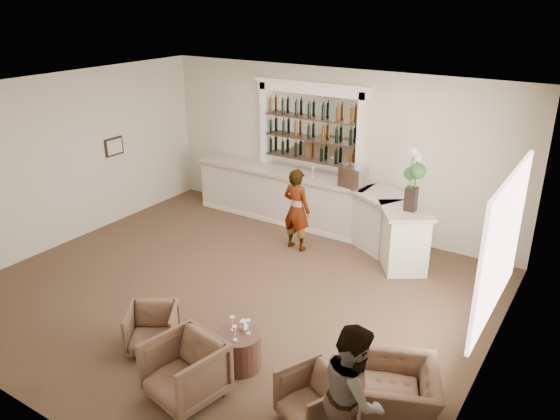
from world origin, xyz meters
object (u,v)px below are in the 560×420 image
object	(u,v)px
bar_counter	(313,204)
armchair_far	(400,394)
armchair_left	(152,328)
flower_vase	(413,176)
espresso_machine	(353,177)
armchair_right	(314,399)
sommelier	(297,210)
cocktail_table	(239,350)
armchair_center	(185,370)
guest	(353,396)

from	to	relation	value
bar_counter	armchair_far	xyz separation A→B (m)	(3.56, -4.21, -0.25)
bar_counter	armchair_left	size ratio (longest dim) A/B	8.34
bar_counter	flower_vase	size ratio (longest dim) A/B	5.15
espresso_machine	armchair_right	bearing A→B (deg)	-64.03
armchair_right	flower_vase	distance (m)	4.47
armchair_right	espresso_machine	bearing A→B (deg)	135.78
bar_counter	espresso_machine	world-z (taller)	espresso_machine
bar_counter	sommelier	size ratio (longest dim) A/B	3.54
armchair_far	espresso_machine	xyz separation A→B (m)	(-2.65, 4.16, 1.02)
cocktail_table	armchair_far	bearing A→B (deg)	7.17
sommelier	armchair_far	world-z (taller)	sommelier
armchair_center	flower_vase	distance (m)	4.99
sommelier	armchair_right	distance (m)	4.68
armchair_right	armchair_center	bearing A→B (deg)	-138.22
bar_counter	sommelier	bearing A→B (deg)	-79.14
armchair_left	armchair_center	world-z (taller)	armchair_center
armchair_left	armchair_far	world-z (taller)	armchair_far
sommelier	armchair_center	bearing A→B (deg)	108.88
espresso_machine	flower_vase	world-z (taller)	flower_vase
cocktail_table	armchair_far	world-z (taller)	armchair_far
sommelier	espresso_machine	distance (m)	1.28
cocktail_table	armchair_right	bearing A→B (deg)	-14.79
bar_counter	armchair_center	xyz separation A→B (m)	(1.24, -5.31, -0.18)
guest	armchair_far	size ratio (longest dim) A/B	1.68
armchair_right	flower_vase	size ratio (longest dim) A/B	0.65
sommelier	armchair_right	bearing A→B (deg)	129.00
bar_counter	guest	distance (m)	6.10
cocktail_table	sommelier	xyz separation A→B (m)	(-1.25, 3.52, 0.56)
armchair_left	espresso_machine	size ratio (longest dim) A/B	1.48
bar_counter	armchair_right	world-z (taller)	bar_counter
guest	espresso_machine	distance (m)	5.62
guest	flower_vase	bearing A→B (deg)	-12.96
sommelier	armchair_left	size ratio (longest dim) A/B	2.36
armchair_center	espresso_machine	xyz separation A→B (m)	(-0.33, 5.26, 0.95)
cocktail_table	guest	bearing A→B (deg)	-17.38
armchair_right	guest	bearing A→B (deg)	1.58
armchair_left	flower_vase	bearing A→B (deg)	29.39
cocktail_table	armchair_left	size ratio (longest dim) A/B	0.87
armchair_right	armchair_far	size ratio (longest dim) A/B	0.72
guest	flower_vase	size ratio (longest dim) A/B	1.50
sommelier	armchair_right	size ratio (longest dim) A/B	2.25
armchair_left	armchair_right	size ratio (longest dim) A/B	0.96
cocktail_table	flower_vase	size ratio (longest dim) A/B	0.54
armchair_left	espresso_machine	xyz separation A→B (m)	(0.74, 4.75, 1.03)
armchair_center	armchair_far	distance (m)	2.57
bar_counter	armchair_left	distance (m)	4.82
armchair_left	armchair_right	world-z (taller)	armchair_right
cocktail_table	flower_vase	world-z (taller)	flower_vase
cocktail_table	guest	size ratio (longest dim) A/B	0.36
armchair_right	armchair_left	bearing A→B (deg)	-156.12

